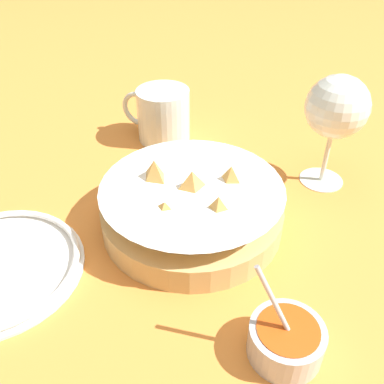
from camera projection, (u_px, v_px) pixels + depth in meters
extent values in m
plane|color=orange|center=(211.00, 237.00, 0.57)|extent=(4.00, 4.00, 0.00)
cylinder|color=tan|center=(192.00, 214.00, 0.58)|extent=(0.24, 0.24, 0.04)
cone|color=white|center=(192.00, 206.00, 0.57)|extent=(0.24, 0.24, 0.06)
cylinder|color=#3D842D|center=(192.00, 213.00, 0.57)|extent=(0.18, 0.18, 0.01)
pyramid|color=gold|center=(155.00, 181.00, 0.57)|extent=(0.09, 0.08, 0.07)
pyramid|color=gold|center=(165.00, 217.00, 0.52)|extent=(0.08, 0.06, 0.05)
pyramid|color=gold|center=(218.00, 215.00, 0.52)|extent=(0.06, 0.05, 0.06)
pyramid|color=gold|center=(230.00, 185.00, 0.57)|extent=(0.06, 0.05, 0.06)
pyramid|color=gold|center=(192.00, 192.00, 0.55)|extent=(0.09, 0.08, 0.06)
cylinder|color=#B7B7BC|center=(286.00, 341.00, 0.42)|extent=(0.08, 0.08, 0.04)
cylinder|color=#CC4C14|center=(287.00, 337.00, 0.42)|extent=(0.06, 0.06, 0.03)
cylinder|color=#B7B7BC|center=(278.00, 310.00, 0.40)|extent=(0.06, 0.01, 0.10)
cylinder|color=silver|center=(321.00, 179.00, 0.67)|extent=(0.07, 0.07, 0.00)
cylinder|color=silver|center=(326.00, 156.00, 0.64)|extent=(0.01, 0.01, 0.08)
sphere|color=silver|center=(337.00, 107.00, 0.59)|extent=(0.09, 0.09, 0.09)
sphere|color=beige|center=(336.00, 114.00, 0.60)|extent=(0.06, 0.06, 0.06)
cylinder|color=silver|center=(164.00, 115.00, 0.75)|extent=(0.09, 0.09, 0.09)
cylinder|color=orange|center=(164.00, 121.00, 0.75)|extent=(0.08, 0.08, 0.07)
torus|color=silver|center=(138.00, 109.00, 0.76)|extent=(0.06, 0.01, 0.06)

